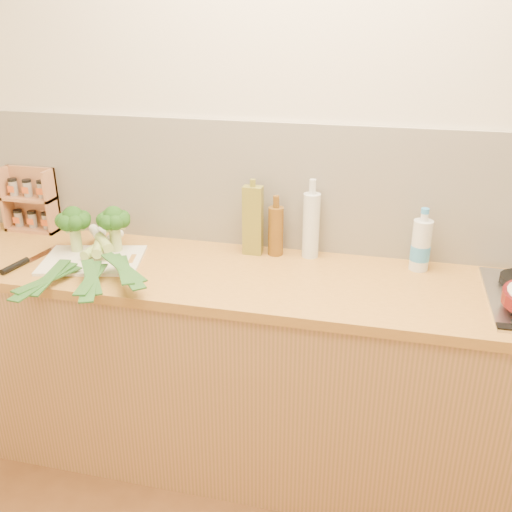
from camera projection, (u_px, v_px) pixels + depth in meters
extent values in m
plane|color=beige|center=(303.00, 158.00, 2.32)|extent=(3.50, 0.00, 3.50)
cube|color=silver|center=(302.00, 189.00, 2.36)|extent=(3.20, 0.02, 0.54)
cube|color=#AF7849|center=(285.00, 378.00, 2.39)|extent=(3.20, 0.60, 0.86)
cube|color=#BE8438|center=(287.00, 282.00, 2.22)|extent=(3.20, 0.62, 0.04)
cube|color=silver|center=(93.00, 260.00, 2.34)|extent=(0.45, 0.37, 0.01)
cylinder|color=#A7BF6F|center=(76.00, 240.00, 2.40)|extent=(0.05, 0.05, 0.09)
sphere|color=#10330E|center=(73.00, 217.00, 2.36)|extent=(0.09, 0.09, 0.09)
sphere|color=#10330E|center=(82.00, 221.00, 2.36)|extent=(0.07, 0.07, 0.07)
sphere|color=#10330E|center=(83.00, 218.00, 2.39)|extent=(0.07, 0.07, 0.07)
sphere|color=#10330E|center=(76.00, 217.00, 2.41)|extent=(0.07, 0.07, 0.07)
sphere|color=#10330E|center=(68.00, 218.00, 2.39)|extent=(0.07, 0.07, 0.07)
sphere|color=#10330E|center=(63.00, 221.00, 2.36)|extent=(0.07, 0.07, 0.07)
sphere|color=#10330E|center=(66.00, 223.00, 2.34)|extent=(0.07, 0.07, 0.07)
sphere|color=#10330E|center=(75.00, 223.00, 2.34)|extent=(0.07, 0.07, 0.07)
cylinder|color=#A7BF6F|center=(116.00, 239.00, 2.41)|extent=(0.05, 0.05, 0.10)
sphere|color=#10330E|center=(113.00, 216.00, 2.37)|extent=(0.09, 0.09, 0.09)
sphere|color=#10330E|center=(122.00, 220.00, 2.36)|extent=(0.07, 0.07, 0.07)
sphere|color=#10330E|center=(122.00, 218.00, 2.40)|extent=(0.07, 0.07, 0.07)
sphere|color=#10330E|center=(116.00, 216.00, 2.41)|extent=(0.07, 0.07, 0.07)
sphere|color=#10330E|center=(108.00, 218.00, 2.40)|extent=(0.07, 0.07, 0.07)
sphere|color=#10330E|center=(104.00, 220.00, 2.37)|extent=(0.07, 0.07, 0.07)
sphere|color=#10330E|center=(107.00, 222.00, 2.34)|extent=(0.07, 0.07, 0.07)
sphere|color=#10330E|center=(116.00, 222.00, 2.34)|extent=(0.07, 0.07, 0.07)
cylinder|color=white|center=(112.00, 238.00, 2.50)|extent=(0.05, 0.13, 0.04)
cylinder|color=#99B65B|center=(95.00, 249.00, 2.38)|extent=(0.06, 0.16, 0.04)
cube|color=#163F17|center=(48.00, 279.00, 2.11)|extent=(0.12, 0.30, 0.02)
cube|color=#163F17|center=(45.00, 281.00, 2.09)|extent=(0.08, 0.34, 0.01)
cube|color=#163F17|center=(50.00, 277.00, 2.12)|extent=(0.08, 0.28, 0.02)
cylinder|color=white|center=(101.00, 235.00, 2.48)|extent=(0.09, 0.14, 0.04)
cylinder|color=#99B65B|center=(99.00, 247.00, 2.36)|extent=(0.10, 0.17, 0.04)
cube|color=#163F17|center=(91.00, 279.00, 2.07)|extent=(0.11, 0.30, 0.02)
cube|color=#163F17|center=(91.00, 281.00, 2.05)|extent=(0.18, 0.33, 0.01)
cube|color=#163F17|center=(91.00, 277.00, 2.08)|extent=(0.20, 0.26, 0.02)
cylinder|color=white|center=(96.00, 233.00, 2.45)|extent=(0.11, 0.12, 0.04)
cylinder|color=#99B65B|center=(104.00, 243.00, 2.35)|extent=(0.13, 0.14, 0.04)
cube|color=#163F17|center=(124.00, 269.00, 2.10)|extent=(0.19, 0.28, 0.02)
cube|color=#163F17|center=(126.00, 271.00, 2.09)|extent=(0.26, 0.29, 0.01)
cube|color=#163F17|center=(123.00, 268.00, 2.11)|extent=(0.25, 0.20, 0.02)
cube|color=silver|center=(45.00, 253.00, 2.42)|extent=(0.07, 0.21, 0.00)
cylinder|color=black|center=(15.00, 266.00, 2.27)|extent=(0.05, 0.14, 0.02)
cube|color=#B8784E|center=(34.00, 198.00, 2.66)|extent=(0.25, 0.01, 0.30)
cube|color=#B8784E|center=(34.00, 229.00, 2.68)|extent=(0.25, 0.10, 0.01)
cube|color=#B8784E|center=(29.00, 198.00, 2.62)|extent=(0.25, 0.10, 0.01)
cube|color=#B8784E|center=(7.00, 198.00, 2.65)|extent=(0.01, 0.10, 0.30)
cube|color=#B8784E|center=(52.00, 202.00, 2.60)|extent=(0.01, 0.10, 0.30)
cylinder|color=gray|center=(19.00, 219.00, 2.68)|extent=(0.04, 0.04, 0.07)
cylinder|color=gray|center=(33.00, 220.00, 2.67)|extent=(0.04, 0.04, 0.07)
cylinder|color=gray|center=(47.00, 221.00, 2.65)|extent=(0.04, 0.04, 0.07)
cylinder|color=gray|center=(13.00, 188.00, 2.62)|extent=(0.04, 0.04, 0.07)
cylinder|color=gray|center=(28.00, 189.00, 2.61)|extent=(0.04, 0.04, 0.07)
cylinder|color=gray|center=(42.00, 190.00, 2.59)|extent=(0.04, 0.04, 0.07)
cube|color=olive|center=(253.00, 221.00, 2.37)|extent=(0.08, 0.05, 0.29)
cylinder|color=olive|center=(253.00, 183.00, 2.30)|extent=(0.02, 0.02, 0.03)
cylinder|color=silver|center=(311.00, 226.00, 2.35)|extent=(0.07, 0.07, 0.27)
cylinder|color=silver|center=(313.00, 187.00, 2.28)|extent=(0.03, 0.03, 0.06)
cylinder|color=brown|center=(276.00, 231.00, 2.38)|extent=(0.06, 0.06, 0.21)
cylinder|color=brown|center=(276.00, 202.00, 2.33)|extent=(0.03, 0.03, 0.05)
cylinder|color=silver|center=(421.00, 245.00, 2.24)|extent=(0.08, 0.08, 0.20)
cylinder|color=silver|center=(424.00, 217.00, 2.19)|extent=(0.03, 0.03, 0.03)
cylinder|color=#388DD3|center=(420.00, 252.00, 2.25)|extent=(0.08, 0.08, 0.06)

